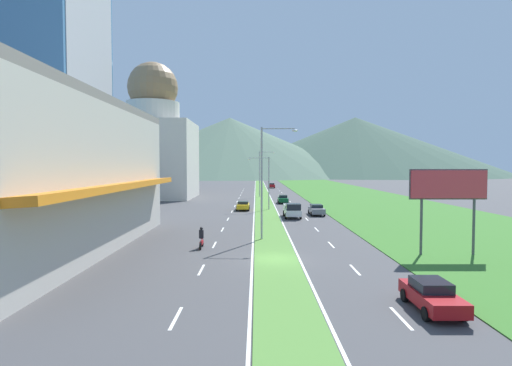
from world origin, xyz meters
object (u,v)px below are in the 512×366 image
object	(u,v)px
car_1	(282,199)
car_3	(315,210)
street_lamp_near	(264,175)
billboard_roadside	(447,189)
street_lamp_far	(260,171)
pickup_truck_0	(291,210)
car_0	(242,205)
car_4	(431,295)
street_lamp_mid	(265,179)
motorcycle_rider	(200,239)
car_2	(271,185)

from	to	relation	value
car_1	car_3	bearing A→B (deg)	11.21
street_lamp_near	billboard_roadside	xyz separation A→B (m)	(13.88, -6.64, -0.86)
street_lamp_far	pickup_truck_0	distance (m)	36.03
street_lamp_far	car_0	size ratio (longest dim) A/B	2.33
car_4	street_lamp_near	bearing A→B (deg)	-157.95
street_lamp_mid	motorcycle_rider	bearing A→B (deg)	-101.69
street_lamp_mid	car_3	xyz separation A→B (m)	(6.90, -6.73, -4.11)
car_3	car_1	bearing A→B (deg)	-168.79
street_lamp_mid	car_0	size ratio (longest dim) A/B	1.92
car_1	car_2	size ratio (longest dim) A/B	0.88
street_lamp_near	car_3	xyz separation A→B (m)	(7.60, 19.02, -5.25)
street_lamp_near	car_4	world-z (taller)	street_lamp_near
car_0	car_1	bearing A→B (deg)	-31.15
street_lamp_mid	car_1	size ratio (longest dim) A/B	2.05
car_4	motorcycle_rider	size ratio (longest dim) A/B	2.11
car_1	car_4	world-z (taller)	car_1
street_lamp_mid	pickup_truck_0	world-z (taller)	street_lamp_mid
car_0	car_1	world-z (taller)	car_1
car_4	motorcycle_rider	world-z (taller)	motorcycle_rider
car_2	car_4	xyz separation A→B (m)	(3.47, -106.65, -0.05)
car_3	billboard_roadside	bearing A→B (deg)	13.74
street_lamp_near	car_4	bearing A→B (deg)	-67.95
street_lamp_far	car_4	world-z (taller)	street_lamp_far
street_lamp_mid	billboard_roadside	size ratio (longest dim) A/B	1.24
street_lamp_mid	pickup_truck_0	size ratio (longest dim) A/B	1.53
street_lamp_far	car_3	size ratio (longest dim) A/B	2.22
billboard_roadside	street_lamp_far	bearing A→B (deg)	103.18
street_lamp_near	billboard_roadside	world-z (taller)	street_lamp_near
car_0	car_2	size ratio (longest dim) A/B	0.94
street_lamp_far	car_2	world-z (taller)	street_lamp_far
motorcycle_rider	car_3	bearing A→B (deg)	-29.61
street_lamp_near	street_lamp_mid	xyz separation A→B (m)	(0.70, 25.74, -1.14)
car_1	car_3	size ratio (longest dim) A/B	0.89
street_lamp_near	car_1	world-z (taller)	street_lamp_near
car_1	car_4	size ratio (longest dim) A/B	0.96
car_1	motorcycle_rider	size ratio (longest dim) A/B	2.02
billboard_roadside	car_3	size ratio (longest dim) A/B	1.47
car_1	pickup_truck_0	xyz separation A→B (m)	(-0.15, -20.81, 0.21)
street_lamp_near	street_lamp_far	xyz separation A→B (m)	(0.26, 51.48, -0.21)
street_lamp_near	motorcycle_rider	bearing A→B (deg)	-144.08
car_0	pickup_truck_0	size ratio (longest dim) A/B	0.80
pickup_truck_0	motorcycle_rider	size ratio (longest dim) A/B	2.70
pickup_truck_0	motorcycle_rider	bearing A→B (deg)	-25.25
car_0	car_1	xyz separation A→B (m)	(6.98, 11.54, 0.04)
street_lamp_far	pickup_truck_0	world-z (taller)	street_lamp_far
billboard_roadside	car_1	bearing A→B (deg)	102.71
street_lamp_near	car_1	bearing A→B (deg)	83.66
street_lamp_far	car_0	xyz separation A→B (m)	(-3.15, -26.25, -5.08)
car_2	motorcycle_rider	size ratio (longest dim) A/B	2.30
car_2	street_lamp_near	bearing A→B (deg)	-2.63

